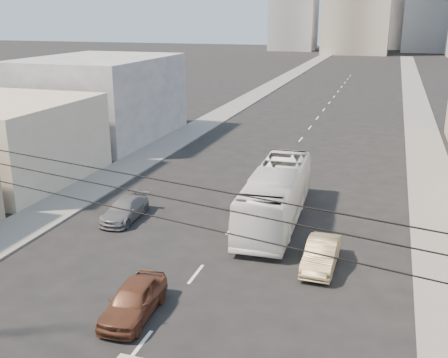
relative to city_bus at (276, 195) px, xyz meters
The scene contains 9 objects.
sidewalk_left 50.06m from the city_bus, 106.16° to the left, with size 3.50×180.00×0.12m, color slate.
sidewalk_right 49.03m from the city_bus, 78.74° to the left, with size 3.50×180.00×0.12m, color slate.
lane_dashes 31.18m from the city_bus, 94.01° to the left, with size 0.15×104.00×0.01m.
city_bus is the anchor object (origin of this frame).
sedan_brown 12.60m from the city_bus, 105.41° to the right, with size 1.72×4.27×1.46m, color brown.
sedan_tan 6.46m from the city_bus, 57.10° to the right, with size 1.47×4.20×1.38m, color tan.
sedan_grey 9.23m from the city_bus, 163.77° to the right, with size 1.76×4.32×1.25m, color slate.
bldg_left_mid 21.32m from the city_bus, behind, with size 11.00×12.00×6.00m, color #B8AD94.
bldg_left_far 27.69m from the city_bus, 141.80° to the left, with size 12.00×16.00×8.00m, color gray.
Camera 1 is at (8.19, -7.28, 12.00)m, focal length 42.00 mm.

